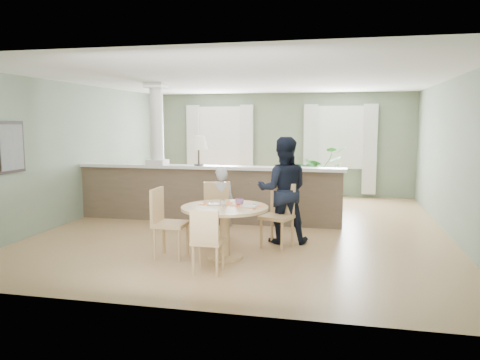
% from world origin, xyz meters
% --- Properties ---
extents(ground, '(8.00, 8.00, 0.00)m').
position_xyz_m(ground, '(0.00, 0.00, 0.00)').
color(ground, tan).
rests_on(ground, ground).
extents(room_shell, '(7.02, 8.02, 2.71)m').
position_xyz_m(room_shell, '(-0.03, 0.63, 1.81)').
color(room_shell, gray).
rests_on(room_shell, ground).
extents(pony_wall, '(5.32, 0.38, 2.70)m').
position_xyz_m(pony_wall, '(-0.99, 0.20, 0.71)').
color(pony_wall, brown).
rests_on(pony_wall, ground).
extents(sofa, '(2.99, 1.38, 0.85)m').
position_xyz_m(sofa, '(-1.28, 2.04, 0.42)').
color(sofa, '#876749').
rests_on(sofa, ground).
extents(houseplant, '(1.59, 1.60, 1.34)m').
position_xyz_m(houseplant, '(1.10, 3.20, 0.67)').
color(houseplant, '#2D6B2A').
rests_on(houseplant, ground).
extents(dining_table, '(1.24, 1.24, 0.85)m').
position_xyz_m(dining_table, '(0.05, -2.08, 0.60)').
color(dining_table, tan).
rests_on(dining_table, ground).
extents(chair_far_boy, '(0.53, 0.53, 0.97)m').
position_xyz_m(chair_far_boy, '(-0.32, -1.22, 0.54)').
color(chair_far_boy, tan).
rests_on(chair_far_boy, ground).
extents(chair_far_man, '(0.57, 0.57, 0.99)m').
position_xyz_m(chair_far_man, '(0.72, -1.27, 0.55)').
color(chair_far_man, tan).
rests_on(chair_far_man, ground).
extents(chair_near, '(0.39, 0.39, 0.85)m').
position_xyz_m(chair_near, '(-0.00, -2.84, 0.47)').
color(chair_near, tan).
rests_on(chair_near, ground).
extents(chair_side, '(0.45, 0.45, 1.01)m').
position_xyz_m(chair_side, '(-0.80, -2.22, 0.55)').
color(chair_side, tan).
rests_on(chair_side, ground).
extents(child_person, '(0.50, 0.39, 1.21)m').
position_xyz_m(child_person, '(-0.29, -1.03, 0.60)').
color(child_person, '#A7A7AC').
rests_on(child_person, ground).
extents(man_person, '(0.92, 0.77, 1.72)m').
position_xyz_m(man_person, '(0.75, -1.02, 0.86)').
color(man_person, black).
rests_on(man_person, ground).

